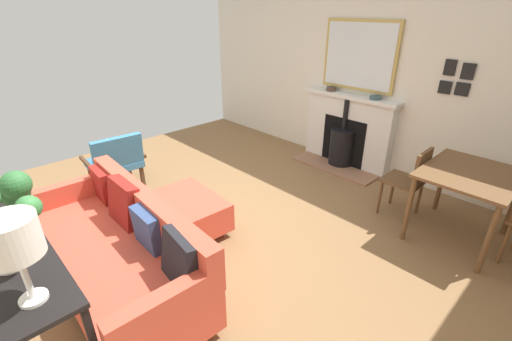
# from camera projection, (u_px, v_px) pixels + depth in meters

# --- Properties ---
(ground_plane) EXTENTS (5.67, 6.00, 0.01)m
(ground_plane) POSITION_uv_depth(u_px,v_px,m) (196.00, 230.00, 3.72)
(ground_plane) COLOR olive
(wall_left) EXTENTS (0.12, 6.00, 2.72)m
(wall_left) POSITION_uv_depth(u_px,v_px,m) (354.00, 71.00, 4.90)
(wall_left) COLOR silver
(wall_left) RESTS_ON ground
(fireplace) EXTENTS (0.57, 1.45, 1.07)m
(fireplace) POSITION_uv_depth(u_px,v_px,m) (346.00, 135.00, 5.10)
(fireplace) COLOR #93664C
(fireplace) RESTS_ON ground
(mirror_over_mantel) EXTENTS (0.04, 1.10, 0.92)m
(mirror_over_mantel) POSITION_uv_depth(u_px,v_px,m) (359.00, 56.00, 4.68)
(mirror_over_mantel) COLOR tan
(mantel_bowl_near) EXTENTS (0.14, 0.14, 0.06)m
(mantel_bowl_near) POSITION_uv_depth(u_px,v_px,m) (331.00, 89.00, 5.06)
(mantel_bowl_near) COLOR #47382D
(mantel_bowl_near) RESTS_ON fireplace
(mantel_bowl_far) EXTENTS (0.15, 0.15, 0.05)m
(mantel_bowl_far) POSITION_uv_depth(u_px,v_px,m) (375.00, 97.00, 4.59)
(mantel_bowl_far) COLOR #334C56
(mantel_bowl_far) RESTS_ON fireplace
(sofa) EXTENTS (0.89, 2.07, 0.84)m
(sofa) POSITION_uv_depth(u_px,v_px,m) (120.00, 250.00, 2.86)
(sofa) COLOR #B2B2B7
(sofa) RESTS_ON ground
(ottoman) EXTENTS (0.71, 0.86, 0.39)m
(ottoman) POSITION_uv_depth(u_px,v_px,m) (186.00, 212.00, 3.60)
(ottoman) COLOR #B2B2B7
(ottoman) RESTS_ON ground
(armchair_accent) EXTENTS (0.71, 0.62, 0.78)m
(armchair_accent) POSITION_uv_depth(u_px,v_px,m) (116.00, 160.00, 4.36)
(armchair_accent) COLOR #4C3321
(armchair_accent) RESTS_ON ground
(console_table) EXTENTS (0.40, 1.80, 0.80)m
(console_table) POSITION_uv_depth(u_px,v_px,m) (11.00, 253.00, 2.28)
(console_table) COLOR black
(console_table) RESTS_ON ground
(table_lamp_far_end) EXTENTS (0.26, 0.26, 0.51)m
(table_lamp_far_end) POSITION_uv_depth(u_px,v_px,m) (12.00, 240.00, 1.64)
(table_lamp_far_end) COLOR white
(table_lamp_far_end) RESTS_ON console_table
(dining_table) EXTENTS (0.95, 0.80, 0.75)m
(dining_table) POSITION_uv_depth(u_px,v_px,m) (469.00, 182.00, 3.34)
(dining_table) COLOR brown
(dining_table) RESTS_ON ground
(dining_chair_near_fireplace) EXTENTS (0.41, 0.41, 0.83)m
(dining_chair_near_fireplace) POSITION_uv_depth(u_px,v_px,m) (411.00, 178.00, 3.76)
(dining_chair_near_fireplace) COLOR brown
(dining_chair_near_fireplace) RESTS_ON ground
(photo_gallery_row) EXTENTS (0.02, 0.34, 0.39)m
(photo_gallery_row) POSITION_uv_depth(u_px,v_px,m) (457.00, 79.00, 3.92)
(photo_gallery_row) COLOR black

